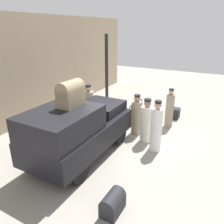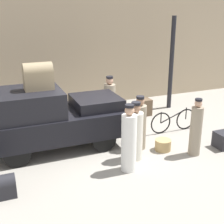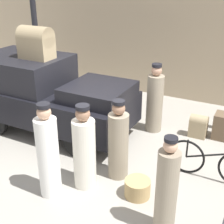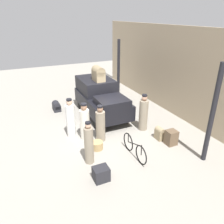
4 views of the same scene
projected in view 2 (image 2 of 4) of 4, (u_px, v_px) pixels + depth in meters
ground_plane at (108, 144)px, 9.55m from camera, size 30.00×30.00×0.00m
station_building_facade at (71, 52)px, 12.37m from camera, size 16.00×0.15×4.50m
canopy_pillar_right at (171, 64)px, 12.33m from camera, size 0.17×0.17×3.64m
truck at (49, 117)px, 8.97m from camera, size 3.91×1.79×1.83m
bicycle at (173, 121)px, 10.38m from camera, size 1.70×0.04×0.78m
wicker_basket at (163, 145)px, 9.11m from camera, size 0.47×0.47×0.32m
porter_lifting_near_truck at (139, 125)px, 9.06m from camera, size 0.39×0.39×1.60m
porter_with_bicycle at (110, 103)px, 10.90m from camera, size 0.40×0.40×1.73m
porter_carrying_trunk at (135, 134)px, 8.42m from camera, size 0.42×0.42×1.64m
porter_standing_middle at (196, 129)px, 8.67m from camera, size 0.33×0.33×1.65m
conductor_in_dark_uniform at (129, 141)px, 7.82m from camera, size 0.39×0.39×1.77m
trunk_barrel_dark at (135, 111)px, 11.60m from camera, size 0.41×0.28×0.57m
trunk_umber_medium at (223, 140)px, 9.24m from camera, size 0.43×0.50×0.48m
suitcase_black_upright at (1, 187)px, 6.87m from camera, size 0.61×0.39×0.52m
suitcase_small_leather at (145, 107)px, 11.95m from camera, size 0.41×0.43×0.63m
trunk_on_truck_roof at (38, 76)px, 8.49m from camera, size 0.78×0.47×0.75m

